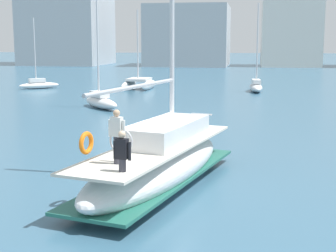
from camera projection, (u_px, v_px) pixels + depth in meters
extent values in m
plane|color=#38607A|center=(153.00, 185.00, 17.62)|extent=(400.00, 400.00, 0.00)
ellipsoid|color=silver|center=(158.00, 167.00, 17.23)|extent=(4.59, 9.90, 1.40)
cube|color=#236656|center=(158.00, 176.00, 17.28)|extent=(4.57, 9.71, 0.10)
cube|color=beige|center=(158.00, 146.00, 17.10)|extent=(4.29, 9.38, 0.08)
cube|color=silver|center=(167.00, 131.00, 17.69)|extent=(2.65, 4.59, 0.70)
cylinder|color=#B7B7BC|center=(135.00, 87.00, 15.22)|extent=(1.47, 5.63, 0.12)
cylinder|color=silver|center=(202.00, 114.00, 21.03)|extent=(0.89, 0.27, 0.06)
torus|color=orange|center=(86.00, 143.00, 15.08)|extent=(0.30, 0.71, 0.70)
cylinder|color=#33333D|center=(117.00, 150.00, 14.42)|extent=(0.20, 0.20, 0.80)
cube|color=white|center=(117.00, 127.00, 14.30)|extent=(0.36, 0.27, 0.56)
sphere|color=tan|center=(117.00, 113.00, 14.24)|extent=(0.20, 0.20, 0.20)
cylinder|color=white|center=(110.00, 128.00, 14.40)|extent=(0.09, 0.09, 0.50)
cylinder|color=white|center=(124.00, 129.00, 14.23)|extent=(0.09, 0.09, 0.50)
cylinder|color=#33333D|center=(122.00, 165.00, 13.59)|extent=(0.20, 0.20, 0.35)
cube|color=black|center=(122.00, 149.00, 13.51)|extent=(0.36, 0.27, 0.56)
sphere|color=beige|center=(122.00, 134.00, 13.45)|extent=(0.20, 0.20, 0.20)
cylinder|color=black|center=(115.00, 150.00, 13.61)|extent=(0.09, 0.09, 0.50)
cylinder|color=black|center=(129.00, 151.00, 13.44)|extent=(0.09, 0.09, 0.50)
torus|color=silver|center=(121.00, 141.00, 14.60)|extent=(0.75, 0.24, 0.76)
ellipsoid|color=silver|center=(256.00, 87.00, 50.04)|extent=(1.54, 5.18, 0.83)
cube|color=silver|center=(256.00, 81.00, 49.69)|extent=(0.91, 2.09, 0.40)
cylinder|color=silver|center=(257.00, 44.00, 48.96)|extent=(0.13, 0.13, 7.73)
ellipsoid|color=white|center=(101.00, 103.00, 37.68)|extent=(4.19, 4.64, 0.82)
cube|color=white|center=(99.00, 94.00, 37.80)|extent=(1.91, 2.05, 0.40)
cylinder|color=silver|center=(98.00, 46.00, 37.31)|extent=(0.13, 0.13, 7.60)
ellipsoid|color=white|center=(149.00, 85.00, 52.52)|extent=(0.73, 5.69, 0.92)
ellipsoid|color=white|center=(129.00, 84.00, 52.91)|extent=(0.73, 5.69, 0.92)
cube|color=white|center=(139.00, 79.00, 52.62)|extent=(2.21, 3.17, 0.24)
cylinder|color=silver|center=(138.00, 44.00, 51.61)|extent=(0.14, 0.14, 6.94)
ellipsoid|color=white|center=(39.00, 85.00, 53.13)|extent=(3.91, 3.41, 0.68)
cube|color=white|center=(37.00, 80.00, 52.94)|extent=(1.72, 1.56, 0.40)
cylinder|color=silver|center=(35.00, 50.00, 52.37)|extent=(0.11, 0.11, 6.64)
cube|color=#B2B7BC|center=(67.00, 1.00, 106.79)|extent=(16.18, 17.59, 26.64)
cube|color=#B2B7BC|center=(189.00, 36.00, 102.93)|extent=(16.20, 16.58, 12.01)
cube|color=silver|center=(291.00, 33.00, 99.97)|extent=(11.28, 12.60, 12.89)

